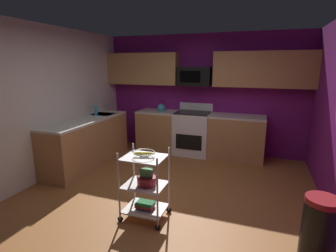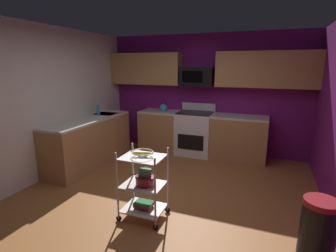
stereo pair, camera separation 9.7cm
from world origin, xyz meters
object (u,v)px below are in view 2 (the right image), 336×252
object	(u,v)px
fruit_bowl	(143,153)
kettle	(164,108)
microwave	(197,76)
trash_can	(318,230)
mixing_bowl_large	(145,180)
dish_soap_bottle	(98,111)
rolling_cart	(143,185)
book_stack	(144,205)
oven_range	(195,133)
mixing_bowl_small	(145,172)

from	to	relation	value
fruit_bowl	kettle	world-z (taller)	kettle
microwave	trash_can	xyz separation A→B (m)	(2.03, -2.81, -1.37)
microwave	mixing_bowl_large	world-z (taller)	microwave
kettle	dish_soap_bottle	xyz separation A→B (m)	(-1.06, -0.97, 0.02)
rolling_cart	trash_can	distance (m)	1.97
microwave	book_stack	size ratio (longest dim) A/B	3.02
oven_range	kettle	distance (m)	0.90
mixing_bowl_large	trash_can	size ratio (longest dim) A/B	0.38
book_stack	kettle	world-z (taller)	kettle
microwave	mixing_bowl_large	distance (m)	3.00
mixing_bowl_small	trash_can	bearing A→B (deg)	-2.07
microwave	dish_soap_bottle	distance (m)	2.20
oven_range	mixing_bowl_small	world-z (taller)	oven_range
fruit_bowl	trash_can	size ratio (longest dim) A/B	0.41
kettle	mixing_bowl_large	bearing A→B (deg)	-72.61
mixing_bowl_small	fruit_bowl	bearing A→B (deg)	-129.94
kettle	trash_can	bearing A→B (deg)	-44.37
mixing_bowl_large	oven_range	bearing A→B (deg)	91.99
mixing_bowl_small	rolling_cart	bearing A→B (deg)	-129.94
rolling_cart	book_stack	world-z (taller)	rolling_cart
fruit_bowl	mixing_bowl_large	bearing A→B (deg)	-0.00
book_stack	mixing_bowl_large	bearing A→B (deg)	0.00
microwave	book_stack	distance (m)	3.16
microwave	mixing_bowl_small	world-z (taller)	microwave
mixing_bowl_small	kettle	world-z (taller)	kettle
mixing_bowl_small	book_stack	distance (m)	0.45
fruit_bowl	kettle	size ratio (longest dim) A/B	1.03
kettle	dish_soap_bottle	bearing A→B (deg)	-137.70
microwave	book_stack	world-z (taller)	microwave
microwave	dish_soap_bottle	size ratio (longest dim) A/B	3.50
oven_range	kettle	world-z (taller)	kettle
mixing_bowl_large	kettle	bearing A→B (deg)	107.39
rolling_cart	book_stack	size ratio (longest dim) A/B	3.94
mixing_bowl_small	dish_soap_bottle	distance (m)	2.54
mixing_bowl_large	kettle	size ratio (longest dim) A/B	0.95
microwave	trash_can	distance (m)	3.73
dish_soap_bottle	trash_can	xyz separation A→B (m)	(3.83, -1.74, -0.69)
microwave	fruit_bowl	distance (m)	2.88
dish_soap_bottle	trash_can	world-z (taller)	dish_soap_bottle
mixing_bowl_large	book_stack	bearing A→B (deg)	180.00
oven_range	mixing_bowl_large	distance (m)	2.66
dish_soap_bottle	oven_range	bearing A→B (deg)	28.33
microwave	kettle	bearing A→B (deg)	-171.63
trash_can	kettle	bearing A→B (deg)	135.63
mixing_bowl_small	kettle	xyz separation A→B (m)	(-0.82, 2.63, 0.38)
mixing_bowl_large	fruit_bowl	bearing A→B (deg)	180.00
rolling_cart	mixing_bowl_large	bearing A→B (deg)	-0.00
microwave	mixing_bowl_large	size ratio (longest dim) A/B	2.78
book_stack	microwave	bearing A→B (deg)	91.34
mixing_bowl_large	kettle	world-z (taller)	kettle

